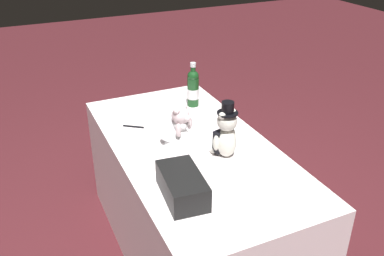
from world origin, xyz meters
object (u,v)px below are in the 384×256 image
champagne_bottle (193,88)px  signing_pen (133,126)px  teddy_bear_groom (225,134)px  teddy_bear_bride (178,128)px  gift_case_black (182,185)px

champagne_bottle → signing_pen: (-0.13, 0.43, -0.11)m
champagne_bottle → signing_pen: 0.46m
teddy_bear_groom → teddy_bear_bride: (0.19, 0.17, -0.02)m
teddy_bear_groom → teddy_bear_bride: bearing=41.6°
teddy_bear_groom → teddy_bear_bride: size_ratio=1.26×
teddy_bear_groom → signing_pen: bearing=34.5°
signing_pen → gift_case_black: gift_case_black is taller
signing_pen → gift_case_black: (-0.69, -0.00, 0.05)m
teddy_bear_groom → gift_case_black: size_ratio=0.96×
teddy_bear_groom → champagne_bottle: 0.60m
signing_pen → gift_case_black: 0.69m
signing_pen → teddy_bear_groom: bearing=-145.5°
signing_pen → champagne_bottle: bearing=-73.5°
champagne_bottle → gift_case_black: champagne_bottle is taller
teddy_bear_groom → gift_case_black: bearing=124.4°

